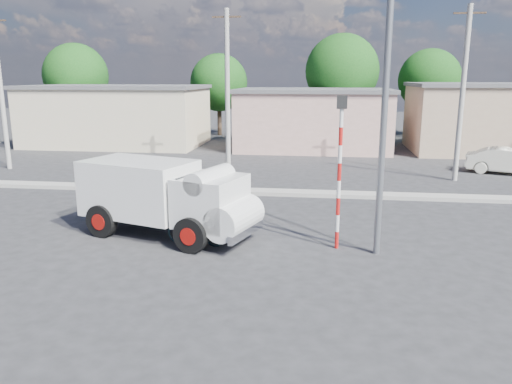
# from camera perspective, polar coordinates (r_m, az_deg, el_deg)

# --- Properties ---
(ground_plane) EXTENTS (120.00, 120.00, 0.00)m
(ground_plane) POSITION_cam_1_polar(r_m,az_deg,el_deg) (13.62, -4.40, -7.88)
(ground_plane) COLOR #29292C
(ground_plane) RESTS_ON ground
(median) EXTENTS (40.00, 0.80, 0.16)m
(median) POSITION_cam_1_polar(r_m,az_deg,el_deg) (21.15, 0.12, 0.03)
(median) COLOR #99968E
(median) RESTS_ON ground
(truck) EXTENTS (5.92, 3.62, 2.30)m
(truck) POSITION_cam_1_polar(r_m,az_deg,el_deg) (15.53, -10.04, -0.47)
(truck) COLOR black
(truck) RESTS_ON ground
(bicycle) EXTENTS (1.88, 0.90, 0.95)m
(bicycle) POSITION_cam_1_polar(r_m,az_deg,el_deg) (14.79, -6.88, -4.27)
(bicycle) COLOR black
(bicycle) RESTS_ON ground
(cyclist) EXTENTS (0.52, 0.71, 1.79)m
(cyclist) POSITION_cam_1_polar(r_m,az_deg,el_deg) (14.67, -6.93, -2.71)
(cyclist) COLOR white
(cyclist) RESTS_ON ground
(car_cream) EXTENTS (4.22, 2.57, 1.31)m
(car_cream) POSITION_cam_1_polar(r_m,az_deg,el_deg) (28.41, 26.83, 3.17)
(car_cream) COLOR #ECE7CE
(car_cream) RESTS_ON ground
(traffic_pole) EXTENTS (0.28, 0.18, 4.36)m
(traffic_pole) POSITION_cam_1_polar(r_m,az_deg,el_deg) (14.11, 9.56, 3.65)
(traffic_pole) COLOR red
(traffic_pole) RESTS_ON ground
(streetlight) EXTENTS (2.34, 0.22, 9.00)m
(streetlight) POSITION_cam_1_polar(r_m,az_deg,el_deg) (13.69, 14.01, 13.12)
(streetlight) COLOR slate
(streetlight) RESTS_ON ground
(building_row) EXTENTS (37.80, 7.30, 4.44)m
(building_row) POSITION_cam_1_polar(r_m,az_deg,el_deg) (34.57, 5.07, 8.53)
(building_row) COLOR beige
(building_row) RESTS_ON ground
(tree_row) EXTENTS (51.24, 7.43, 8.42)m
(tree_row) POSITION_cam_1_polar(r_m,az_deg,el_deg) (41.22, 14.69, 12.83)
(tree_row) COLOR #38281E
(tree_row) RESTS_ON ground
(utility_poles) EXTENTS (35.40, 0.24, 8.00)m
(utility_poles) POSITION_cam_1_polar(r_m,az_deg,el_deg) (24.44, 9.13, 11.08)
(utility_poles) COLOR #99968E
(utility_poles) RESTS_ON ground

